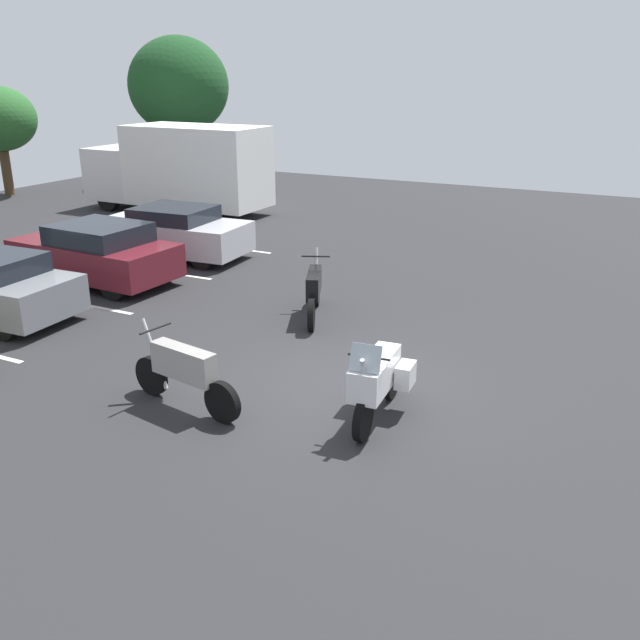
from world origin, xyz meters
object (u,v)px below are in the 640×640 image
Objects in this scene: motorcycle_second at (184,372)px; motorcycle_third at (314,291)px; car_silver at (173,232)px; box_truck at (181,168)px; car_maroon at (96,253)px; motorcycle_touring at (377,379)px.

motorcycle_third reaches higher than motorcycle_second.
motorcycle_third is 6.48m from car_silver.
box_truck is (12.84, 9.78, 1.03)m from motorcycle_second.
car_maroon is 0.98× the size of car_silver.
motorcycle_touring is at bearing -133.24° from box_truck.
box_truck is at bearing 23.72° from car_maroon.
motorcycle_touring is 0.49× the size of car_maroon.
motorcycle_third is 0.50× the size of car_maroon.
car_silver is at bearing -145.01° from box_truck.
car_silver is (2.74, 5.87, 0.12)m from motorcycle_third.
motorcycle_second is 9.55m from car_silver.
motorcycle_second is at bearing 108.73° from motorcycle_touring.
motorcycle_touring is 0.48× the size of car_silver.
car_maroon is at bearing 68.21° from motorcycle_touring.
motorcycle_second is (-0.96, 2.84, -0.07)m from motorcycle_touring.
car_silver is (2.87, -0.15, -0.03)m from car_maroon.
motorcycle_touring is at bearing -141.39° from motorcycle_third.
box_truck is at bearing 46.76° from motorcycle_touring.
box_truck is (11.87, 12.62, 0.96)m from motorcycle_touring.
box_truck is (8.28, 3.64, 0.89)m from car_maroon.
motorcycle_second is at bearing -178.43° from motorcycle_third.
motorcycle_touring is 17.36m from box_truck.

